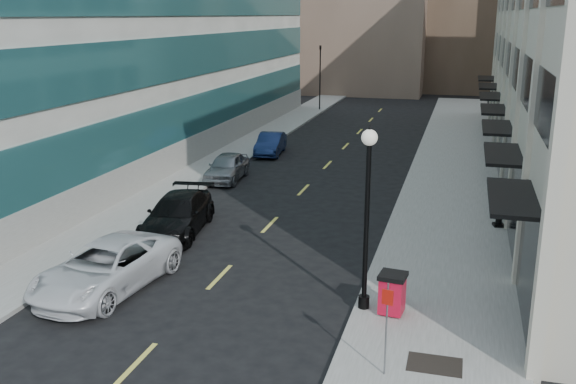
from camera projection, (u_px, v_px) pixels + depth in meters
The scene contains 14 objects.
sidewalk_right at pixel (451, 199), 31.65m from camera, with size 5.00×80.00×0.15m, color gray.
sidewalk_left at pixel (189, 180), 35.26m from camera, with size 3.00×80.00×0.15m, color gray.
skyline_stone at pixel (571, 3), 68.99m from camera, with size 10.00×14.00×20.00m, color #B7B09B.
grate_far at pixel (435, 364), 16.56m from camera, with size 1.40×1.00×0.01m, color black.
road_centerline at pixel (288, 206), 30.82m from camera, with size 0.15×68.20×0.01m.
traffic_signal at pixel (320, 50), 59.49m from camera, with size 0.66×0.66×6.98m.
car_white_van at pixel (106, 267), 21.22m from camera, with size 2.68×5.82×1.62m, color silver.
car_black_pickup at pixel (177, 215), 26.83m from camera, with size 2.21×5.44×1.58m, color black.
car_silver_sedan at pixel (227, 167), 35.42m from camera, with size 1.75×4.36×1.48m, color gray.
car_blue_sedan at pixel (271, 144), 41.94m from camera, with size 1.48×4.23×1.39m, color #14234E.
trash_bin at pixel (392, 292), 19.23m from camera, with size 0.88×0.94×1.29m.
lamppost at pixel (367, 204), 18.89m from camera, with size 0.47×0.47×5.69m.
sign_post at pixel (387, 317), 15.70m from camera, with size 0.29×0.10×2.47m.
urn_planter at pixel (499, 215), 27.25m from camera, with size 0.57×0.57×0.79m.
Camera 1 is at (7.90, -11.44, 8.89)m, focal length 40.00 mm.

